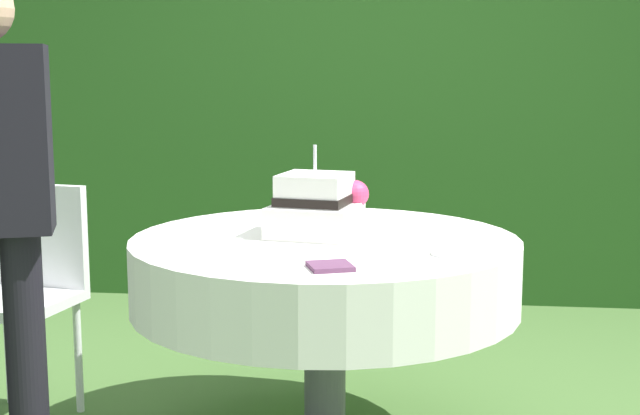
{
  "coord_description": "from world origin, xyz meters",
  "views": [
    {
      "loc": [
        0.32,
        -2.92,
        1.33
      ],
      "look_at": [
        -0.02,
        0.02,
        0.86
      ],
      "focal_mm": 49.7,
      "sensor_mm": 36.0,
      "label": 1
    }
  ],
  "objects_px": {
    "cake_table": "(325,274)",
    "napkin_stack": "(330,266)",
    "garden_chair": "(26,279)",
    "serving_plate_far": "(370,220)",
    "serving_plate_left": "(299,211)",
    "wedding_cake": "(317,207)",
    "serving_plate_near": "(451,253)"
  },
  "relations": [
    {
      "from": "cake_table",
      "to": "garden_chair",
      "type": "xyz_separation_m",
      "value": [
        -1.16,
        0.2,
        -0.1
      ]
    },
    {
      "from": "cake_table",
      "to": "serving_plate_far",
      "type": "relative_size",
      "value": 10.52
    },
    {
      "from": "cake_table",
      "to": "serving_plate_near",
      "type": "height_order",
      "value": "serving_plate_near"
    },
    {
      "from": "serving_plate_far",
      "to": "serving_plate_left",
      "type": "relative_size",
      "value": 0.9
    },
    {
      "from": "garden_chair",
      "to": "serving_plate_left",
      "type": "bearing_deg",
      "value": 16.62
    },
    {
      "from": "wedding_cake",
      "to": "garden_chair",
      "type": "relative_size",
      "value": 0.39
    },
    {
      "from": "serving_plate_far",
      "to": "serving_plate_left",
      "type": "distance_m",
      "value": 0.34
    },
    {
      "from": "cake_table",
      "to": "napkin_stack",
      "type": "height_order",
      "value": "napkin_stack"
    },
    {
      "from": "cake_table",
      "to": "garden_chair",
      "type": "distance_m",
      "value": 1.19
    },
    {
      "from": "wedding_cake",
      "to": "garden_chair",
      "type": "xyz_separation_m",
      "value": [
        -1.13,
        0.16,
        -0.32
      ]
    },
    {
      "from": "serving_plate_left",
      "to": "serving_plate_far",
      "type": "bearing_deg",
      "value": -31.13
    },
    {
      "from": "serving_plate_left",
      "to": "garden_chair",
      "type": "xyz_separation_m",
      "value": [
        -1.01,
        -0.3,
        -0.23
      ]
    },
    {
      "from": "serving_plate_near",
      "to": "napkin_stack",
      "type": "height_order",
      "value": "napkin_stack"
    },
    {
      "from": "serving_plate_near",
      "to": "serving_plate_far",
      "type": "distance_m",
      "value": 0.63
    },
    {
      "from": "wedding_cake",
      "to": "serving_plate_left",
      "type": "xyz_separation_m",
      "value": [
        -0.13,
        0.46,
        -0.09
      ]
    },
    {
      "from": "garden_chair",
      "to": "cake_table",
      "type": "bearing_deg",
      "value": -9.9
    },
    {
      "from": "serving_plate_left",
      "to": "napkin_stack",
      "type": "relative_size",
      "value": 1.15
    },
    {
      "from": "cake_table",
      "to": "napkin_stack",
      "type": "distance_m",
      "value": 0.49
    },
    {
      "from": "wedding_cake",
      "to": "serving_plate_left",
      "type": "relative_size",
      "value": 2.48
    },
    {
      "from": "cake_table",
      "to": "napkin_stack",
      "type": "xyz_separation_m",
      "value": [
        0.07,
        -0.46,
        0.13
      ]
    },
    {
      "from": "serving_plate_near",
      "to": "serving_plate_left",
      "type": "relative_size",
      "value": 0.87
    },
    {
      "from": "wedding_cake",
      "to": "serving_plate_left",
      "type": "bearing_deg",
      "value": 105.36
    },
    {
      "from": "serving_plate_near",
      "to": "cake_table",
      "type": "bearing_deg",
      "value": 150.49
    },
    {
      "from": "serving_plate_left",
      "to": "napkin_stack",
      "type": "bearing_deg",
      "value": -76.94
    },
    {
      "from": "serving_plate_far",
      "to": "napkin_stack",
      "type": "bearing_deg",
      "value": -94.81
    },
    {
      "from": "serving_plate_far",
      "to": "wedding_cake",
      "type": "bearing_deg",
      "value": -119.6
    },
    {
      "from": "serving_plate_near",
      "to": "serving_plate_far",
      "type": "bearing_deg",
      "value": 116.61
    },
    {
      "from": "serving_plate_near",
      "to": "napkin_stack",
      "type": "relative_size",
      "value": 1.0
    },
    {
      "from": "serving_plate_left",
      "to": "garden_chair",
      "type": "relative_size",
      "value": 0.16
    },
    {
      "from": "wedding_cake",
      "to": "serving_plate_near",
      "type": "relative_size",
      "value": 2.86
    },
    {
      "from": "napkin_stack",
      "to": "serving_plate_left",
      "type": "bearing_deg",
      "value": 103.06
    },
    {
      "from": "cake_table",
      "to": "wedding_cake",
      "type": "bearing_deg",
      "value": 128.27
    }
  ]
}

